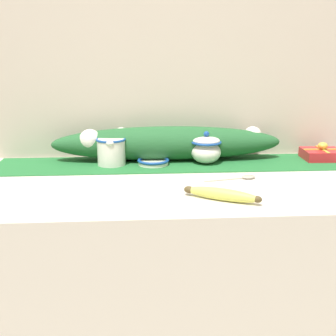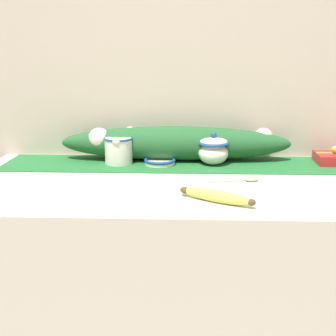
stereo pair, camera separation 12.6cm
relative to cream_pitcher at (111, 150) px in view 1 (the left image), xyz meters
The scene contains 10 objects.
countertop 0.56m from the cream_pitcher, 43.90° to the right, with size 1.32×0.64×0.86m, color beige.
back_wall 0.38m from the cream_pitcher, 36.76° to the left, with size 2.12×0.04×2.40m, color beige.
table_runner 0.21m from the cream_pitcher, ahead, with size 1.22×0.24×0.00m, color #236B33.
cream_pitcher is the anchor object (origin of this frame).
sugar_bowl 0.33m from the cream_pitcher, ahead, with size 0.11×0.11×0.12m.
small_dish 0.15m from the cream_pitcher, ahead, with size 0.11×0.11×0.02m.
banana 0.50m from the cream_pitcher, 50.77° to the right, with size 0.20×0.13×0.03m.
spoon 0.48m from the cream_pitcher, 23.85° to the right, with size 0.17×0.05×0.01m.
gift_box 0.77m from the cream_pitcher, ahead, with size 0.14×0.12×0.06m.
poinsettia_garland 0.21m from the cream_pitcher, 16.01° to the left, with size 0.84×0.14×0.12m.
Camera 1 is at (-0.10, -1.26, 1.24)m, focal length 45.00 mm.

